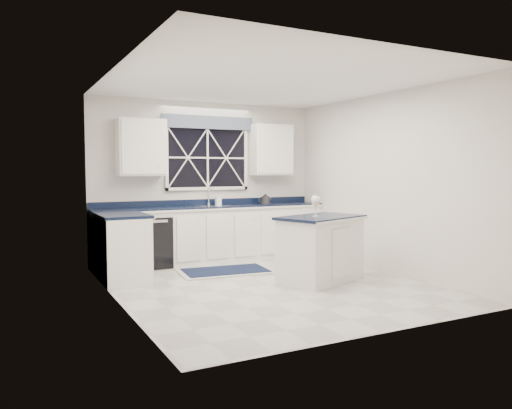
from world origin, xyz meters
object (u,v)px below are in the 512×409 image
faucet (209,196)px  wine_glass (316,201)px  soap_bottle (218,199)px  island (321,248)px  kettle (265,199)px  dishwasher (149,241)px

faucet → wine_glass: (0.65, -2.29, 0.02)m
wine_glass → soap_bottle: wine_glass is taller
island → soap_bottle: soap_bottle is taller
island → faucet: bearing=88.6°
faucet → wine_glass: faucet is taller
island → soap_bottle: bearing=85.4°
faucet → soap_bottle: size_ratio=1.52×
faucet → island: 2.47m
island → kettle: size_ratio=5.45×
wine_glass → dishwasher: bearing=129.9°
kettle → soap_bottle: size_ratio=1.29×
dishwasher → island: bearing=-48.3°
soap_bottle → faucet: bearing=162.5°
dishwasher → faucet: bearing=10.0°
wine_glass → soap_bottle: size_ratio=1.54×
island → dishwasher: bearing=112.1°
kettle → wine_glass: bearing=-91.9°
dishwasher → island: 2.77m
wine_glass → soap_bottle: (-0.50, 2.24, -0.08)m
faucet → kettle: bearing=-6.6°
dishwasher → soap_bottle: bearing=6.7°
dishwasher → kettle: 2.22m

